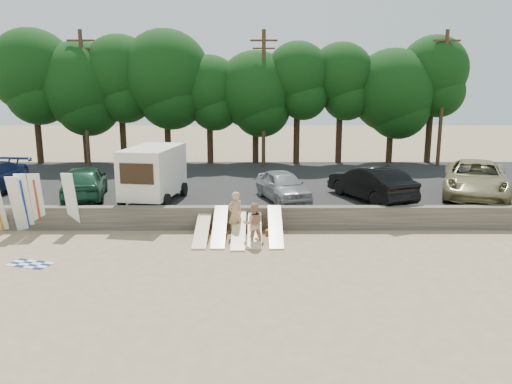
# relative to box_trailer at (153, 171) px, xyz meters

# --- Properties ---
(ground) EXTENTS (120.00, 120.00, 0.00)m
(ground) POSITION_rel_box_trailer_xyz_m (3.41, -5.35, -2.15)
(ground) COLOR tan
(ground) RESTS_ON ground
(seawall) EXTENTS (44.00, 0.50, 1.00)m
(seawall) POSITION_rel_box_trailer_xyz_m (3.41, -2.35, -1.65)
(seawall) COLOR #6B6356
(seawall) RESTS_ON ground
(parking_lot) EXTENTS (44.00, 14.50, 0.70)m
(parking_lot) POSITION_rel_box_trailer_xyz_m (3.41, 5.15, -1.80)
(parking_lot) COLOR #282828
(parking_lot) RESTS_ON ground
(treeline) EXTENTS (32.91, 6.42, 9.27)m
(treeline) POSITION_rel_box_trailer_xyz_m (1.75, 12.18, 4.32)
(treeline) COLOR #382616
(treeline) RESTS_ON parking_lot
(utility_poles) EXTENTS (25.80, 0.26, 9.00)m
(utility_poles) POSITION_rel_box_trailer_xyz_m (5.41, 10.65, 3.27)
(utility_poles) COLOR #473321
(utility_poles) RESTS_ON parking_lot
(box_trailer) EXTENTS (2.83, 4.33, 2.59)m
(box_trailer) POSITION_rel_box_trailer_xyz_m (0.00, 0.00, 0.00)
(box_trailer) COLOR silver
(box_trailer) RESTS_ON parking_lot
(car_1) EXTENTS (2.94, 5.12, 1.64)m
(car_1) POSITION_rel_box_trailer_xyz_m (-3.50, 0.58, -0.63)
(car_1) COLOR #163E2A
(car_1) RESTS_ON parking_lot
(car_2) EXTENTS (2.88, 4.52, 1.43)m
(car_2) POSITION_rel_box_trailer_xyz_m (6.16, 0.13, -0.74)
(car_2) COLOR gray
(car_2) RESTS_ON parking_lot
(car_3) EXTENTS (3.64, 5.32, 1.66)m
(car_3) POSITION_rel_box_trailer_xyz_m (10.39, 0.21, -0.62)
(car_3) COLOR black
(car_3) RESTS_ON parking_lot
(car_4) EXTENTS (5.10, 7.01, 1.77)m
(car_4) POSITION_rel_box_trailer_xyz_m (15.80, 1.02, -0.57)
(car_4) COLOR #8F875B
(car_4) RESTS_ON parking_lot
(surfboard_upright_5) EXTENTS (0.55, 0.85, 2.50)m
(surfboard_upright_5) POSITION_rel_box_trailer_xyz_m (-5.16, -2.94, -0.90)
(surfboard_upright_5) COLOR white
(surfboard_upright_5) RESTS_ON ground
(surfboard_upright_6) EXTENTS (0.51, 0.56, 2.56)m
(surfboard_upright_6) POSITION_rel_box_trailer_xyz_m (-4.92, -2.77, -0.87)
(surfboard_upright_6) COLOR white
(surfboard_upright_6) RESTS_ON ground
(surfboard_upright_7) EXTENTS (0.56, 0.64, 2.56)m
(surfboard_upright_7) POSITION_rel_box_trailer_xyz_m (-4.41, -2.72, -0.87)
(surfboard_upright_7) COLOR white
(surfboard_upright_7) RESTS_ON ground
(surfboard_upright_8) EXTENTS (0.57, 0.58, 2.57)m
(surfboard_upright_8) POSITION_rel_box_trailer_xyz_m (-2.98, -2.71, -0.87)
(surfboard_upright_8) COLOR white
(surfboard_upright_8) RESTS_ON ground
(surfboard_low_0) EXTENTS (0.56, 2.92, 0.82)m
(surfboard_low_0) POSITION_rel_box_trailer_xyz_m (2.67, -3.79, -1.74)
(surfboard_low_0) COLOR #FBDD9E
(surfboard_low_0) RESTS_ON ground
(surfboard_low_1) EXTENTS (0.56, 2.85, 1.06)m
(surfboard_low_1) POSITION_rel_box_trailer_xyz_m (3.38, -3.81, -1.62)
(surfboard_low_1) COLOR #FBDD9E
(surfboard_low_1) RESTS_ON ground
(surfboard_low_2) EXTENTS (0.56, 2.91, 0.89)m
(surfboard_low_2) POSITION_rel_box_trailer_xyz_m (4.16, -4.01, -1.71)
(surfboard_low_2) COLOR #FBDD9E
(surfboard_low_2) RESTS_ON ground
(surfboard_low_3) EXTENTS (0.56, 2.90, 0.89)m
(surfboard_low_3) POSITION_rel_box_trailer_xyz_m (4.80, -3.80, -1.71)
(surfboard_low_3) COLOR #FBDD9E
(surfboard_low_3) RESTS_ON ground
(surfboard_low_4) EXTENTS (0.56, 2.85, 1.07)m
(surfboard_low_4) POSITION_rel_box_trailer_xyz_m (5.65, -3.83, -1.62)
(surfboard_low_4) COLOR #FBDD9E
(surfboard_low_4) RESTS_ON ground
(beachgoer_a) EXTENTS (0.83, 0.76, 1.90)m
(beachgoer_a) POSITION_rel_box_trailer_xyz_m (4.00, -3.47, -1.20)
(beachgoer_a) COLOR tan
(beachgoer_a) RESTS_ON ground
(beachgoer_b) EXTENTS (0.87, 0.71, 1.69)m
(beachgoer_b) POSITION_rel_box_trailer_xyz_m (4.76, -4.54, -1.31)
(beachgoer_b) COLOR tan
(beachgoer_b) RESTS_ON ground
(cooler) EXTENTS (0.43, 0.37, 0.32)m
(cooler) POSITION_rel_box_trailer_xyz_m (2.56, -2.95, -1.99)
(cooler) COLOR green
(cooler) RESTS_ON ground
(gear_bag) EXTENTS (0.34, 0.30, 0.22)m
(gear_bag) POSITION_rel_box_trailer_xyz_m (5.42, -3.32, -2.04)
(gear_bag) COLOR orange
(gear_bag) RESTS_ON ground
(beach_towel) EXTENTS (1.89, 1.89, 0.00)m
(beach_towel) POSITION_rel_box_trailer_xyz_m (-3.07, -6.73, -2.15)
(beach_towel) COLOR white
(beach_towel) RESTS_ON ground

